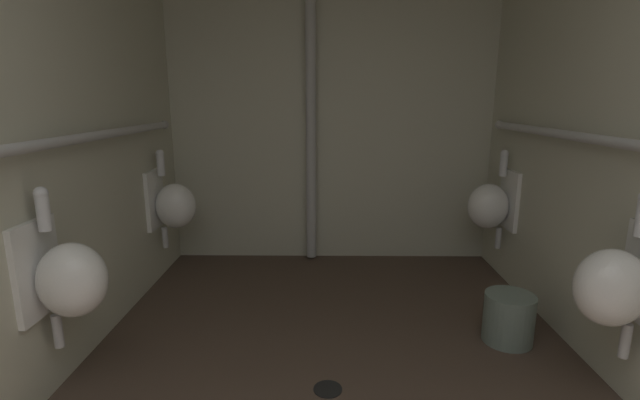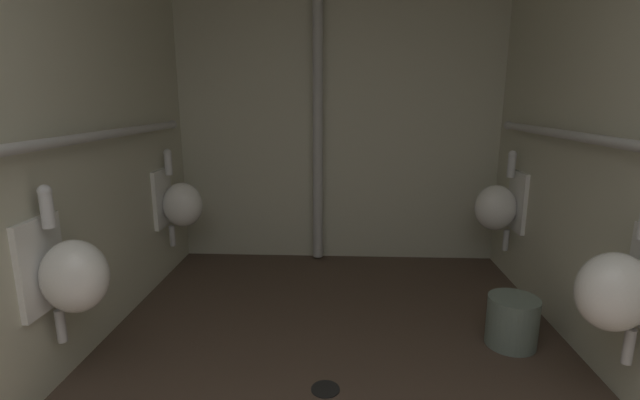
{
  "view_description": "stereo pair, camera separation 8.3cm",
  "coord_description": "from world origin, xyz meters",
  "px_view_note": "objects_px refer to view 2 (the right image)",
  "views": [
    {
      "loc": [
        -0.05,
        0.12,
        1.38
      ],
      "look_at": [
        -0.08,
        2.36,
        0.87
      ],
      "focal_mm": 25.29,
      "sensor_mm": 36.0,
      "label": 1
    },
    {
      "loc": [
        0.03,
        0.12,
        1.38
      ],
      "look_at": [
        -0.08,
        2.36,
        0.87
      ],
      "focal_mm": 25.29,
      "sensor_mm": 36.0,
      "label": 2
    }
  ],
  "objects_px": {
    "urinal_left_mid": "(70,274)",
    "urinal_right_mid": "(619,289)",
    "urinal_right_far": "(498,206)",
    "floor_drain": "(325,389)",
    "waste_bin": "(512,321)",
    "urinal_left_far": "(180,203)",
    "standpipe_back_wall": "(318,108)"
  },
  "relations": [
    {
      "from": "urinal_left_far",
      "to": "standpipe_back_wall",
      "type": "distance_m",
      "value": 1.33
    },
    {
      "from": "urinal_right_mid",
      "to": "urinal_right_far",
      "type": "relative_size",
      "value": 1.0
    },
    {
      "from": "urinal_right_mid",
      "to": "urinal_right_far",
      "type": "xyz_separation_m",
      "value": [
        0.0,
        1.49,
        0.0
      ]
    },
    {
      "from": "urinal_left_mid",
      "to": "urinal_right_mid",
      "type": "xyz_separation_m",
      "value": [
        2.4,
        -0.06,
        0.0
      ]
    },
    {
      "from": "urinal_right_mid",
      "to": "standpipe_back_wall",
      "type": "bearing_deg",
      "value": 125.34
    },
    {
      "from": "urinal_left_far",
      "to": "urinal_right_far",
      "type": "distance_m",
      "value": 2.4
    },
    {
      "from": "floor_drain",
      "to": "waste_bin",
      "type": "distance_m",
      "value": 1.15
    },
    {
      "from": "urinal_left_mid",
      "to": "urinal_left_far",
      "type": "relative_size",
      "value": 1.0
    },
    {
      "from": "floor_drain",
      "to": "urinal_left_far",
      "type": "bearing_deg",
      "value": 130.46
    },
    {
      "from": "urinal_left_mid",
      "to": "urinal_right_mid",
      "type": "height_order",
      "value": "same"
    },
    {
      "from": "urinal_left_far",
      "to": "urinal_right_mid",
      "type": "height_order",
      "value": "same"
    },
    {
      "from": "standpipe_back_wall",
      "to": "waste_bin",
      "type": "distance_m",
      "value": 2.13
    },
    {
      "from": "urinal_left_far",
      "to": "urinal_right_far",
      "type": "height_order",
      "value": "same"
    },
    {
      "from": "floor_drain",
      "to": "waste_bin",
      "type": "bearing_deg",
      "value": 23.92
    },
    {
      "from": "urinal_left_mid",
      "to": "urinal_right_mid",
      "type": "distance_m",
      "value": 2.4
    },
    {
      "from": "standpipe_back_wall",
      "to": "waste_bin",
      "type": "relative_size",
      "value": 8.9
    },
    {
      "from": "urinal_right_far",
      "to": "floor_drain",
      "type": "xyz_separation_m",
      "value": [
        -1.23,
        -1.38,
        -0.59
      ]
    },
    {
      "from": "urinal_right_mid",
      "to": "waste_bin",
      "type": "height_order",
      "value": "urinal_right_mid"
    },
    {
      "from": "standpipe_back_wall",
      "to": "floor_drain",
      "type": "bearing_deg",
      "value": -85.81
    },
    {
      "from": "standpipe_back_wall",
      "to": "floor_drain",
      "type": "distance_m",
      "value": 2.23
    },
    {
      "from": "urinal_left_mid",
      "to": "standpipe_back_wall",
      "type": "bearing_deg",
      "value": 61.13
    },
    {
      "from": "urinal_right_far",
      "to": "urinal_right_mid",
      "type": "bearing_deg",
      "value": -90.0
    },
    {
      "from": "standpipe_back_wall",
      "to": "urinal_left_far",
      "type": "bearing_deg",
      "value": -156.36
    },
    {
      "from": "urinal_left_mid",
      "to": "urinal_right_mid",
      "type": "relative_size",
      "value": 1.0
    },
    {
      "from": "floor_drain",
      "to": "standpipe_back_wall",
      "type": "bearing_deg",
      "value": 94.19
    },
    {
      "from": "urinal_right_mid",
      "to": "urinal_left_far",
      "type": "bearing_deg",
      "value": 148.4
    },
    {
      "from": "urinal_right_mid",
      "to": "floor_drain",
      "type": "bearing_deg",
      "value": 174.92
    },
    {
      "from": "urinal_left_mid",
      "to": "floor_drain",
      "type": "relative_size",
      "value": 5.39
    },
    {
      "from": "urinal_left_mid",
      "to": "urinal_right_far",
      "type": "relative_size",
      "value": 1.0
    },
    {
      "from": "urinal_right_far",
      "to": "waste_bin",
      "type": "height_order",
      "value": "urinal_right_far"
    },
    {
      "from": "urinal_left_far",
      "to": "urinal_right_mid",
      "type": "relative_size",
      "value": 1.0
    },
    {
      "from": "urinal_right_mid",
      "to": "standpipe_back_wall",
      "type": "relative_size",
      "value": 0.3
    }
  ]
}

